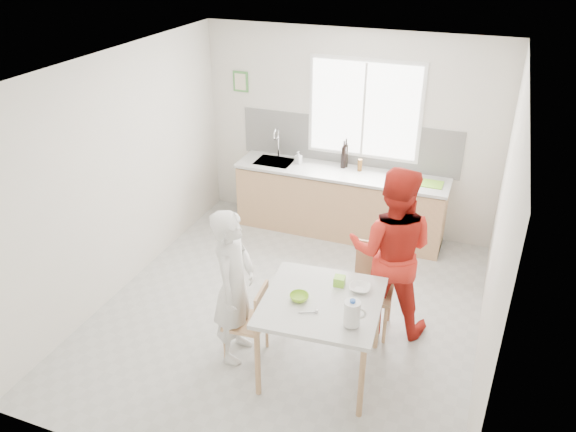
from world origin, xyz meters
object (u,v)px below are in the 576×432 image
(bowl_white, at_px, (360,288))
(bowl_green, at_px, (299,297))
(chair_far, at_px, (372,283))
(person_white, at_px, (234,287))
(dining_table, at_px, (322,308))
(milk_jug, at_px, (352,313))
(chair_left, at_px, (251,319))
(wine_bottle_b, at_px, (343,157))
(wine_bottle_a, at_px, (346,156))
(person_red, at_px, (391,251))

(bowl_white, bearing_deg, bowl_green, -144.62)
(bowl_white, bearing_deg, chair_far, 89.41)
(person_white, height_order, bowl_white, person_white)
(dining_table, xyz_separation_m, milk_jug, (0.34, -0.25, 0.22))
(bowl_green, xyz_separation_m, bowl_white, (0.48, 0.34, -0.00))
(dining_table, distance_m, chair_left, 0.74)
(chair_left, distance_m, wine_bottle_b, 2.92)
(milk_jug, xyz_separation_m, wine_bottle_a, (-0.93, 3.09, 0.13))
(chair_left, height_order, milk_jug, milk_jug)
(chair_left, distance_m, chair_far, 1.33)
(milk_jug, bearing_deg, person_red, 81.02)
(person_red, distance_m, wine_bottle_a, 2.20)
(chair_left, distance_m, person_white, 0.39)
(person_red, xyz_separation_m, wine_bottle_a, (-1.02, 1.94, 0.17))
(chair_far, xyz_separation_m, bowl_white, (-0.01, -0.57, 0.32))
(dining_table, height_order, person_white, person_white)
(chair_left, xyz_separation_m, bowl_green, (0.49, -0.01, 0.40))
(bowl_green, bearing_deg, dining_table, 18.45)
(dining_table, xyz_separation_m, chair_left, (-0.69, -0.05, -0.28))
(chair_far, distance_m, person_white, 1.48)
(chair_left, xyz_separation_m, person_red, (1.12, 0.95, 0.46))
(wine_bottle_a, distance_m, wine_bottle_b, 0.05)
(person_white, relative_size, milk_jug, 6.41)
(wine_bottle_a, bearing_deg, bowl_white, -71.35)
(person_red, bearing_deg, person_white, 32.57)
(dining_table, xyz_separation_m, person_red, (0.44, 0.90, 0.18))
(dining_table, distance_m, bowl_white, 0.41)
(person_red, distance_m, bowl_white, 0.65)
(chair_left, distance_m, person_red, 1.55)
(bowl_green, bearing_deg, bowl_white, 35.38)
(person_red, height_order, wine_bottle_a, person_red)
(milk_jug, height_order, wine_bottle_b, wine_bottle_b)
(person_red, bearing_deg, chair_far, 15.71)
(person_red, bearing_deg, milk_jug, 81.02)
(chair_far, bearing_deg, wine_bottle_b, 110.10)
(chair_far, xyz_separation_m, person_red, (0.15, 0.06, 0.39))
(chair_far, xyz_separation_m, milk_jug, (0.06, -1.10, 0.43))
(person_red, xyz_separation_m, bowl_white, (-0.16, -0.63, -0.07))
(dining_table, distance_m, chair_far, 0.92)
(person_white, xyz_separation_m, wine_bottle_a, (0.26, 2.90, 0.28))
(bowl_white, xyz_separation_m, milk_jug, (0.06, -0.53, 0.11))
(chair_left, bearing_deg, bowl_white, 104.19)
(chair_far, bearing_deg, bowl_white, -95.00)
(dining_table, relative_size, person_red, 0.62)
(bowl_white, xyz_separation_m, wine_bottle_a, (-0.87, 2.57, 0.24))
(chair_far, relative_size, person_red, 0.52)
(person_red, distance_m, bowl_green, 1.16)
(dining_table, height_order, chair_far, chair_far)
(dining_table, distance_m, wine_bottle_b, 2.88)
(person_white, bearing_deg, chair_far, -55.59)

